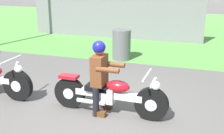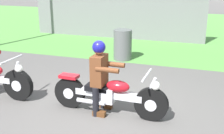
{
  "view_description": "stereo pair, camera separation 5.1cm",
  "coord_description": "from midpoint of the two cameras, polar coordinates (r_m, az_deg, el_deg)",
  "views": [
    {
      "loc": [
        1.77,
        -4.59,
        2.52
      ],
      "look_at": [
        0.19,
        0.31,
        0.85
      ],
      "focal_mm": 46.61,
      "sensor_mm": 36.0,
      "label": 1
    },
    {
      "loc": [
        1.82,
        -4.57,
        2.52
      ],
      "look_at": [
        0.19,
        0.31,
        0.85
      ],
      "focal_mm": 46.61,
      "sensor_mm": 36.0,
      "label": 2
    }
  ],
  "objects": [
    {
      "name": "trash_can",
      "position": [
        8.79,
        2.27,
        4.39
      ],
      "size": [
        0.55,
        0.55,
        0.91
      ],
      "primitive_type": "cylinder",
      "color": "#595E5B",
      "rests_on": "ground"
    },
    {
      "name": "ground",
      "position": [
        5.53,
        -2.64,
        -9.17
      ],
      "size": [
        120.0,
        120.0,
        0.0
      ],
      "primitive_type": "plane",
      "color": "#565451"
    },
    {
      "name": "grass_verge",
      "position": [
        14.25,
        11.01,
        7.47
      ],
      "size": [
        60.0,
        12.0,
        0.01
      ],
      "primitive_type": "cube",
      "color": "#549342",
      "rests_on": "ground"
    },
    {
      "name": "fence_segment",
      "position": [
        11.73,
        0.8,
        10.03
      ],
      "size": [
        7.0,
        0.06,
        1.8
      ],
      "primitive_type": "cube",
      "color": "slate",
      "rests_on": "ground"
    },
    {
      "name": "motorcycle_lead",
      "position": [
        5.39,
        -0.34,
        -5.4
      ],
      "size": [
        2.22,
        0.66,
        0.86
      ],
      "rotation": [
        0.0,
        0.0,
        -0.02
      ],
      "color": "black",
      "rests_on": "ground"
    },
    {
      "name": "rider_lead",
      "position": [
        5.3,
        -2.05,
        -0.91
      ],
      "size": [
        0.55,
        0.48,
        1.38
      ],
      "rotation": [
        0.0,
        0.0,
        -0.02
      ],
      "color": "black",
      "rests_on": "ground"
    }
  ]
}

